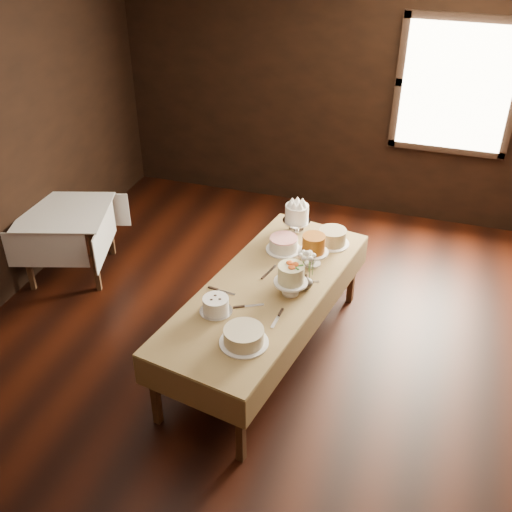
# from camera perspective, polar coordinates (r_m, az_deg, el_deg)

# --- Properties ---
(floor) EXTENTS (5.00, 6.00, 0.01)m
(floor) POSITION_cam_1_polar(r_m,az_deg,el_deg) (5.28, -0.68, -9.81)
(floor) COLOR black
(floor) RESTS_ON ground
(ceiling) EXTENTS (5.00, 6.00, 0.01)m
(ceiling) POSITION_cam_1_polar(r_m,az_deg,el_deg) (3.95, -0.96, 21.49)
(ceiling) COLOR beige
(ceiling) RESTS_ON wall_back
(wall_back) EXTENTS (5.00, 0.02, 2.80)m
(wall_back) POSITION_cam_1_polar(r_m,az_deg,el_deg) (7.12, 7.20, 14.89)
(wall_back) COLOR black
(wall_back) RESTS_ON ground
(window) EXTENTS (1.10, 0.05, 1.30)m
(window) POSITION_cam_1_polar(r_m,az_deg,el_deg) (6.90, 18.18, 14.68)
(window) COLOR #FFEABF
(window) RESTS_ON wall_back
(display_table) EXTENTS (1.30, 2.42, 0.71)m
(display_table) POSITION_cam_1_polar(r_m,az_deg,el_deg) (4.94, 0.95, -3.44)
(display_table) COLOR #3F2818
(display_table) RESTS_ON ground
(side_table) EXTENTS (1.04, 1.04, 0.70)m
(side_table) POSITION_cam_1_polar(r_m,az_deg,el_deg) (6.31, -17.35, 3.37)
(side_table) COLOR #3F2818
(side_table) RESTS_ON ground
(cake_meringue) EXTENTS (0.26, 0.26, 0.27)m
(cake_meringue) POSITION_cam_1_polar(r_m,az_deg,el_deg) (5.60, 3.81, 3.47)
(cake_meringue) COLOR silver
(cake_meringue) RESTS_ON display_table
(cake_speckled) EXTENTS (0.34, 0.34, 0.14)m
(cake_speckled) POSITION_cam_1_polar(r_m,az_deg,el_deg) (5.46, 7.14, 1.74)
(cake_speckled) COLOR white
(cake_speckled) RESTS_ON display_table
(cake_lattice) EXTENTS (0.31, 0.31, 0.12)m
(cake_lattice) POSITION_cam_1_polar(r_m,az_deg,el_deg) (5.35, 2.59, 1.07)
(cake_lattice) COLOR white
(cake_lattice) RESTS_ON display_table
(cake_caramel) EXTENTS (0.26, 0.26, 0.29)m
(cake_caramel) POSITION_cam_1_polar(r_m,az_deg,el_deg) (5.13, 5.36, 0.39)
(cake_caramel) COLOR white
(cake_caramel) RESTS_ON display_table
(cake_flowers) EXTENTS (0.27, 0.27, 0.27)m
(cake_flowers) POSITION_cam_1_polar(r_m,az_deg,el_deg) (4.78, 3.26, -2.35)
(cake_flowers) COLOR white
(cake_flowers) RESTS_ON display_table
(cake_swirl) EXTENTS (0.27, 0.27, 0.13)m
(cake_swirl) POSITION_cam_1_polar(r_m,az_deg,el_deg) (4.63, -3.77, -4.64)
(cake_swirl) COLOR silver
(cake_swirl) RESTS_ON display_table
(cake_cream) EXTENTS (0.41, 0.41, 0.12)m
(cake_cream) POSITION_cam_1_polar(r_m,az_deg,el_deg) (4.34, -1.14, -7.54)
(cake_cream) COLOR white
(cake_cream) RESTS_ON display_table
(cake_server_a) EXTENTS (0.22, 0.13, 0.01)m
(cake_server_a) POSITION_cam_1_polar(r_m,az_deg,el_deg) (4.71, -0.16, -4.63)
(cake_server_a) COLOR silver
(cake_server_a) RESTS_ON display_table
(cake_server_b) EXTENTS (0.04, 0.24, 0.01)m
(cake_server_b) POSITION_cam_1_polar(r_m,az_deg,el_deg) (4.56, 1.81, -6.14)
(cake_server_b) COLOR silver
(cake_server_b) RESTS_ON display_table
(cake_server_c) EXTENTS (0.08, 0.24, 0.01)m
(cake_server_c) POSITION_cam_1_polar(r_m,az_deg,el_deg) (5.11, 1.47, -1.26)
(cake_server_c) COLOR silver
(cake_server_c) RESTS_ON display_table
(cake_server_d) EXTENTS (0.24, 0.09, 0.01)m
(cake_server_d) POSITION_cam_1_polar(r_m,az_deg,el_deg) (4.99, 5.05, -2.37)
(cake_server_d) COLOR silver
(cake_server_d) RESTS_ON display_table
(cake_server_e) EXTENTS (0.24, 0.05, 0.01)m
(cake_server_e) POSITION_cam_1_polar(r_m,az_deg,el_deg) (4.85, -2.77, -3.41)
(cake_server_e) COLOR silver
(cake_server_e) RESTS_ON display_table
(flower_vase) EXTENTS (0.13, 0.13, 0.13)m
(flower_vase) POSITION_cam_1_polar(r_m,az_deg,el_deg) (4.88, 4.65, -2.37)
(flower_vase) COLOR #2D2823
(flower_vase) RESTS_ON display_table
(flower_bouquet) EXTENTS (0.14, 0.14, 0.20)m
(flower_bouquet) POSITION_cam_1_polar(r_m,az_deg,el_deg) (4.78, 4.74, -0.59)
(flower_bouquet) COLOR white
(flower_bouquet) RESTS_ON flower_vase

